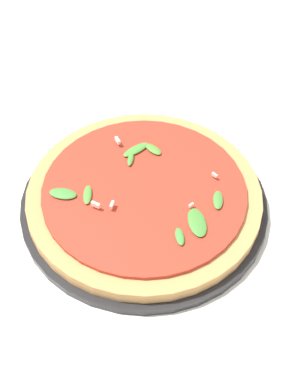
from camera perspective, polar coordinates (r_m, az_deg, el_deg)
The scene contains 2 objects.
ground_plane at distance 0.74m, azimuth 2.25°, elevation -3.47°, with size 6.00×6.00×0.00m, color silver.
pizza_arugula_main at distance 0.75m, azimuth 0.00°, elevation -0.65°, with size 0.35×0.35×0.05m.
Camera 1 is at (-0.45, 0.03, 0.59)m, focal length 50.00 mm.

